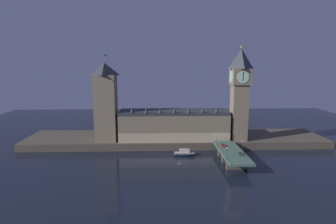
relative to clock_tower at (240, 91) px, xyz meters
name	(u,v)px	position (x,y,z in m)	size (l,w,h in m)	color
ground_plane	(179,160)	(-44.11, -26.87, -39.92)	(400.00, 400.00, 0.00)	black
embankment	(176,139)	(-44.11, 12.13, -37.35)	(220.00, 42.00, 5.14)	#4C4438
parliament_hall	(174,125)	(-45.93, 4.94, -24.49)	(77.53, 22.99, 24.72)	#7F7056
clock_tower	(240,91)	(0.00, 0.00, 0.00)	(13.16, 13.27, 65.80)	#7F7056
victoria_tower	(106,102)	(-93.74, 1.87, -7.39)	(14.77, 14.77, 60.50)	#7F7056
bridge	(232,154)	(-12.59, -31.87, -35.21)	(13.76, 46.00, 6.80)	#476656
car_northbound_lead	(223,145)	(-15.62, -21.86, -32.40)	(2.08, 4.39, 1.55)	red
car_southbound_lead	(240,154)	(-9.56, -39.03, -32.47)	(2.06, 4.15, 1.41)	#235633
pedestrian_mid_walk	(244,152)	(-6.54, -35.92, -32.25)	(0.38, 0.38, 1.67)	black
pedestrian_far_rail	(219,145)	(-18.65, -22.33, -32.13)	(0.38, 0.38, 1.87)	black
street_lamp_near	(227,152)	(-19.05, -46.59, -28.73)	(1.34, 0.60, 7.04)	#2D3333
street_lamp_mid	(243,144)	(-6.14, -31.87, -29.01)	(1.34, 0.60, 6.59)	#2D3333
street_lamp_far	(216,138)	(-19.05, -17.15, -28.95)	(1.34, 0.60, 6.68)	#2D3333
boat_upstream	(184,153)	(-40.25, -19.48, -38.32)	(15.01, 5.85, 4.38)	#1E2842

